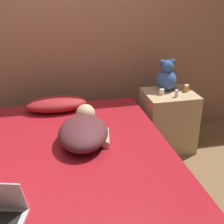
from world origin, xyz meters
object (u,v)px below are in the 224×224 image
(bottle_orange, at_px, (186,88))
(bottle_clear, at_px, (176,93))
(person_lying, at_px, (84,130))
(teddy_bear, at_px, (166,77))
(bottle_white, at_px, (162,92))
(pillow, at_px, (57,104))

(bottle_orange, bearing_deg, bottle_clear, -143.53)
(person_lying, bearing_deg, teddy_bear, 46.89)
(person_lying, distance_m, teddy_bear, 1.23)
(person_lying, height_order, bottle_orange, person_lying)
(teddy_bear, relative_size, bottle_clear, 4.42)
(teddy_bear, xyz_separation_m, bottle_clear, (0.03, -0.22, -0.11))
(bottle_white, xyz_separation_m, bottle_clear, (0.12, -0.09, 0.01))
(person_lying, relative_size, teddy_bear, 2.31)
(pillow, distance_m, person_lying, 0.69)
(pillow, relative_size, bottle_clear, 8.01)
(bottle_orange, bearing_deg, teddy_bear, 153.64)
(pillow, relative_size, bottle_orange, 8.16)
(pillow, bearing_deg, teddy_bear, 2.26)
(bottle_white, distance_m, bottle_clear, 0.16)
(bottle_clear, bearing_deg, bottle_white, 142.73)
(teddy_bear, distance_m, bottle_white, 0.20)
(teddy_bear, relative_size, bottle_white, 5.43)
(teddy_bear, xyz_separation_m, bottle_orange, (0.20, -0.10, -0.11))
(pillow, height_order, bottle_white, bottle_white)
(pillow, xyz_separation_m, bottle_clear, (1.20, -0.18, 0.08))
(bottle_clear, distance_m, bottle_orange, 0.21)
(pillow, relative_size, bottle_white, 9.85)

